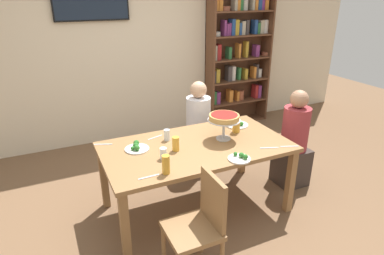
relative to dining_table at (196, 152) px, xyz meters
The scene contains 21 objects.
ground_plane 0.66m from the dining_table, ahead, with size 12.00×12.00×0.00m, color brown.
rear_partition 2.32m from the dining_table, 90.00° to the left, with size 8.00×0.12×2.80m, color beige.
dining_table is the anchor object (origin of this frame).
bookshelf 2.70m from the dining_table, 49.26° to the left, with size 1.17×0.30×2.21m.
diner_far_right 0.90m from the dining_table, 62.72° to the left, with size 0.34×0.34×1.15m.
diner_head_east 1.25m from the dining_table, ahead, with size 0.34×0.34×1.15m.
chair_near_left 0.86m from the dining_table, 113.66° to the right, with size 0.40×0.40×0.87m.
deep_dish_pizza_stand 0.43m from the dining_table, ahead, with size 0.33×0.33×0.27m.
salad_plate_near_diner 0.50m from the dining_table, 62.24° to the right, with size 0.21×0.21×0.06m.
salad_plate_far_diner 0.59m from the dining_table, 164.65° to the left, with size 0.23×0.23×0.07m.
salad_plate_spare 0.69m from the dining_table, 22.74° to the left, with size 0.26×0.26×0.07m.
beer_glass_amber_tall 0.56m from the dining_table, 12.25° to the left, with size 0.08×0.08×0.16m, color gold.
beer_glass_amber_short 0.62m from the dining_table, 140.53° to the right, with size 0.07×0.07×0.16m, color gold.
beer_glass_amber_spare 0.27m from the dining_table, behind, with size 0.07×0.07×0.14m, color gold.
water_glass_clear_near 0.43m from the dining_table, 162.10° to the right, with size 0.06×0.06×0.10m, color white.
water_glass_clear_far 0.35m from the dining_table, 133.28° to the left, with size 0.06×0.06×0.11m, color white.
cutlery_fork_near 0.72m from the dining_table, 148.28° to the right, with size 0.18×0.02×0.01m, color silver.
cutlery_knife_near 0.71m from the dining_table, 30.25° to the right, with size 0.18×0.02×0.01m, color silver.
cutlery_fork_far 0.47m from the dining_table, 131.90° to the left, with size 0.18×0.02×0.01m, color silver.
cutlery_knife_far 0.91m from the dining_table, 27.09° to the right, with size 0.18×0.02×0.01m, color silver.
cutlery_spare_fork 0.92m from the dining_table, 154.08° to the left, with size 0.18×0.02×0.01m, color silver.
Camera 1 is at (-1.27, -2.63, 2.14)m, focal length 30.86 mm.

